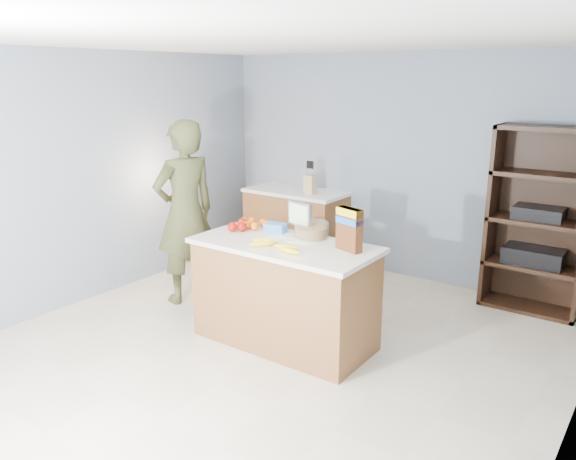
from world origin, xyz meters
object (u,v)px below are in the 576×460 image
Objects in this scene: counter_peninsula at (285,297)px; person at (185,213)px; shelving_unit at (539,224)px; tv at (300,216)px; cereal_box at (349,226)px.

counter_peninsula is 1.49m from person.
person is (-2.94, -1.83, 0.06)m from shelving_unit.
counter_peninsula is 0.87× the size of shelving_unit.
counter_peninsula is 2.61m from shelving_unit.
cereal_box reaches higher than tv.
shelving_unit reaches higher than cereal_box.
person reaches higher than tv.
tv is (-0.07, 0.32, 0.64)m from counter_peninsula.
tv is at bearing 108.83° from person.
person is 1.33m from tv.
tv is 0.82× the size of cereal_box.
person is 1.93m from cereal_box.
shelving_unit is 5.23× the size of cereal_box.
tv is (-1.62, -1.73, 0.19)m from shelving_unit.
shelving_unit reaches higher than counter_peninsula.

